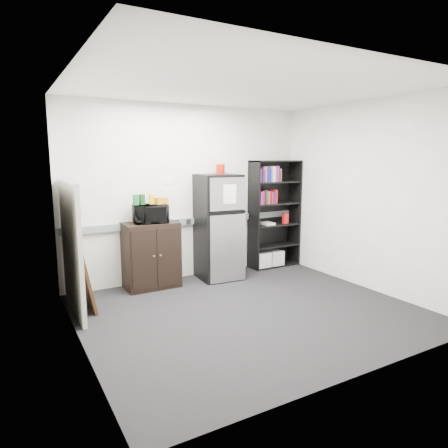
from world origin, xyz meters
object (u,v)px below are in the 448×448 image
at_px(cubicle_partition, 71,247).
at_px(microwave, 150,214).
at_px(bookshelf, 273,212).
at_px(refrigerator, 218,227).
at_px(cabinet, 151,255).

distance_m(cubicle_partition, microwave, 1.26).
height_order(cubicle_partition, microwave, cubicle_partition).
bearing_deg(bookshelf, microwave, -177.93).
bearing_deg(cubicle_partition, refrigerator, 8.67).
bearing_deg(cabinet, cubicle_partition, -159.99).
relative_size(cabinet, refrigerator, 0.59).
bearing_deg(microwave, refrigerator, 5.35).
xyz_separation_m(cabinet, refrigerator, (1.08, -0.08, 0.34)).
relative_size(microwave, refrigerator, 0.29).
xyz_separation_m(bookshelf, cabinet, (-2.25, -0.07, -0.49)).
bearing_deg(cubicle_partition, cabinet, 20.01).
xyz_separation_m(cubicle_partition, microwave, (1.16, 0.40, 0.29)).
xyz_separation_m(bookshelf, microwave, (-2.25, -0.08, 0.13)).
bearing_deg(microwave, cabinet, 98.75).
relative_size(cubicle_partition, microwave, 3.38).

